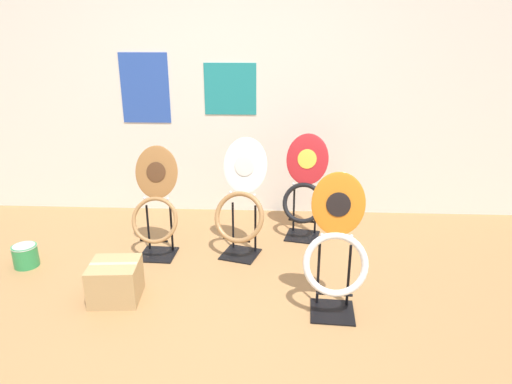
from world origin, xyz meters
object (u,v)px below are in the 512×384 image
toilet_seat_display_crimson_swirl (305,189)px  toilet_seat_display_white_plain (241,204)px  toilet_seat_display_woodgrain (156,208)px  toilet_seat_display_orange_sun (336,252)px  storage_box (115,281)px  paint_can (25,255)px

toilet_seat_display_crimson_swirl → toilet_seat_display_white_plain: toilet_seat_display_white_plain is taller
toilet_seat_display_crimson_swirl → toilet_seat_display_woodgrain: (-1.20, -0.43, -0.03)m
toilet_seat_display_white_plain → toilet_seat_display_orange_sun: 1.04m
toilet_seat_display_woodgrain → toilet_seat_display_white_plain: bearing=3.2°
toilet_seat_display_crimson_swirl → storage_box: toilet_seat_display_crimson_swirl is taller
toilet_seat_display_woodgrain → storage_box: toilet_seat_display_woodgrain is taller
toilet_seat_display_orange_sun → storage_box: size_ratio=2.69×
toilet_seat_display_white_plain → paint_can: bearing=-169.8°
paint_can → storage_box: 0.95m
toilet_seat_display_woodgrain → toilet_seat_display_orange_sun: bearing=-29.9°
toilet_seat_display_crimson_swirl → toilet_seat_display_white_plain: 0.65m
toilet_seat_display_crimson_swirl → toilet_seat_display_white_plain: size_ratio=0.95×
toilet_seat_display_crimson_swirl → storage_box: (-1.32, -1.11, -0.30)m
paint_can → toilet_seat_display_orange_sun: bearing=-12.3°
paint_can → storage_box: size_ratio=0.54×
toilet_seat_display_white_plain → toilet_seat_display_woodgrain: size_ratio=1.07×
toilet_seat_display_white_plain → storage_box: 1.11m
toilet_seat_display_crimson_swirl → toilet_seat_display_orange_sun: bearing=-83.6°
toilet_seat_display_white_plain → toilet_seat_display_woodgrain: 0.68m
toilet_seat_display_woodgrain → storage_box: 0.74m
toilet_seat_display_crimson_swirl → storage_box: bearing=-140.0°
toilet_seat_display_woodgrain → paint_can: 1.06m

